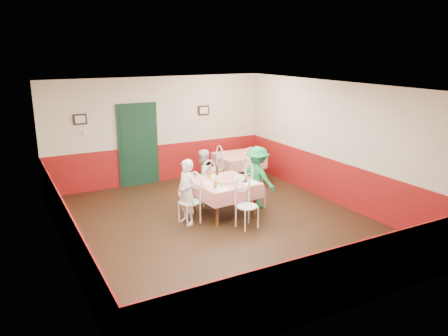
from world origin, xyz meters
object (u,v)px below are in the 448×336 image
diner_far (203,177)px  diner_left (187,192)px  glass_c (209,175)px  glass_b (246,178)px  wallet (245,182)px  glass_a (216,184)px  second_table (239,168)px  beer_bottle (217,171)px  pizza (226,181)px  chair_second_b (253,173)px  main_table (224,198)px  chair_second_a (214,169)px  chair_far (204,185)px  chair_left (189,202)px  chair_right (256,188)px  chair_near (247,206)px  diner_right (258,177)px

diner_far → diner_left: bearing=34.3°
glass_c → glass_b: bearing=-43.9°
wallet → glass_a: bearing=178.7°
glass_a → diner_left: 0.61m
second_table → beer_bottle: 2.12m
second_table → beer_bottle: size_ratio=4.85×
pizza → chair_second_b: bearing=40.2°
main_table → pizza: (0.03, -0.05, 0.40)m
chair_second_a → chair_second_b: (0.75, -0.75, 0.00)m
chair_far → pizza: bearing=79.7°
pizza → diner_far: bearing=96.2°
main_table → second_table: size_ratio=1.09×
chair_left → chair_second_a: bearing=132.5°
wallet → chair_second_a: bearing=75.5°
chair_right → pizza: bearing=102.7°
main_table → chair_right: chair_right is taller
chair_right → diner_left: 1.76m
diner_far → chair_far: bearing=79.3°
chair_near → pizza: size_ratio=1.85×
main_table → wallet: wallet is taller
chair_right → wallet: 0.68m
second_table → chair_right: chair_right is taller
chair_near → chair_right: bearing=44.9°
chair_near → diner_right: (0.83, 0.92, 0.25)m
glass_a → glass_b: (0.78, 0.10, -0.01)m
chair_second_b → wallet: bearing=-125.9°
second_table → diner_left: (-2.38, -2.00, 0.30)m
chair_left → chair_second_a: (1.58, 2.00, 0.00)m
pizza → glass_a: size_ratio=3.28×
second_table → chair_left: chair_left is taller
glass_a → chair_far: bearing=76.2°
main_table → diner_left: (-0.90, -0.07, 0.30)m
chair_right → chair_second_a: (-0.11, 1.86, 0.00)m
beer_bottle → second_table: bearing=46.4°
glass_a → diner_far: diner_far is taller
chair_second_a → chair_second_b: size_ratio=1.00×
pizza → chair_left: bearing=-178.7°
pizza → diner_left: (-0.93, -0.02, -0.10)m
chair_near → wallet: (0.28, 0.58, 0.32)m
chair_left → pizza: chair_left is taller
glass_c → diner_right: bearing=-15.3°
chair_right → beer_bottle: bearing=69.4°
main_table → chair_second_a: (0.73, 1.93, 0.08)m
main_table → glass_c: size_ratio=8.41×
diner_left → diner_far: diner_left is taller
main_table → second_table: 2.43m
chair_second_b → wallet: (-1.13, -1.45, 0.32)m
chair_right → chair_far: 1.20m
chair_second_b → diner_right: 1.28m
chair_near → glass_b: size_ratio=7.01×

